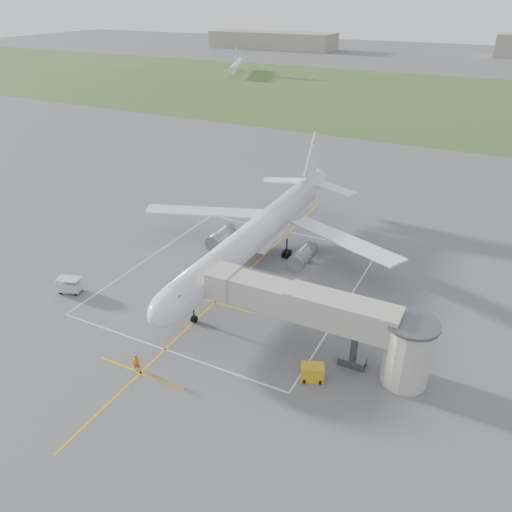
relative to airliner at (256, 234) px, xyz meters
The scene contains 11 objects.
ground 4.46m from the airliner, 90.00° to the right, with size 700.00×700.00×0.00m, color #4F4F51.
grass_strip 129.32m from the airliner, 90.00° to the left, with size 700.00×120.00×0.02m, color #3F5927.
apron_markings 7.90m from the airliner, 90.00° to the right, with size 28.20×60.00×0.01m.
airliner is the anchor object (origin of this frame).
jet_bridge 21.22m from the airliner, 42.19° to the right, with size 23.40×5.00×7.20m.
gpu_unit 23.83m from the airliner, 49.84° to the right, with size 2.53×2.16×1.62m.
baggage_cart 24.24m from the airliner, 135.37° to the right, with size 3.16×2.45×1.93m.
ramp_worker_nose 24.88m from the airliner, 91.09° to the right, with size 0.71×0.46×1.94m, color #D85E06.
ramp_worker_wing 9.23m from the airliner, 158.13° to the left, with size 0.89×0.69×1.83m, color #FF6008.
distant_hangars 264.94m from the airliner, 93.50° to the left, with size 345.00×49.00×12.00m.
distant_aircraft 160.53m from the airliner, 86.34° to the left, with size 217.80×37.98×8.85m.
Camera 1 is at (27.00, -52.32, 32.88)m, focal length 35.00 mm.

